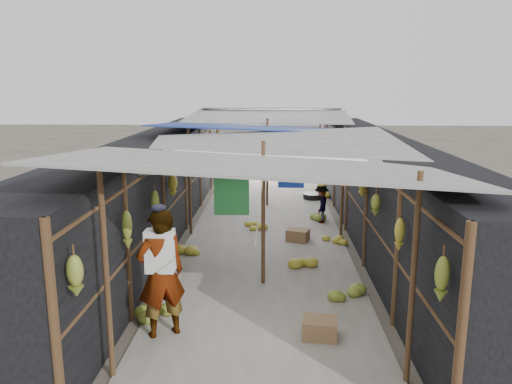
# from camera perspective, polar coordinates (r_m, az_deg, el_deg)

# --- Properties ---
(ground) EXTENTS (80.00, 80.00, 0.00)m
(ground) POSITION_cam_1_polar(r_m,az_deg,el_deg) (6.53, 0.23, -20.59)
(ground) COLOR #6B6356
(ground) RESTS_ON ground
(aisle_slab) EXTENTS (3.60, 16.00, 0.02)m
(aisle_slab) POSITION_cam_1_polar(r_m,az_deg,el_deg) (12.50, 1.13, -4.25)
(aisle_slab) COLOR #9E998E
(aisle_slab) RESTS_ON ground
(stall_left) EXTENTS (1.40, 15.00, 2.30)m
(stall_left) POSITION_cam_1_polar(r_m,az_deg,el_deg) (12.56, -11.26, 0.94)
(stall_left) COLOR black
(stall_left) RESTS_ON ground
(stall_right) EXTENTS (1.40, 15.00, 2.30)m
(stall_right) POSITION_cam_1_polar(r_m,az_deg,el_deg) (12.49, 13.64, 0.77)
(stall_right) COLOR black
(stall_right) RESTS_ON ground
(crate_near) EXTENTS (0.53, 0.45, 0.29)m
(crate_near) POSITION_cam_1_polar(r_m,az_deg,el_deg) (7.39, 7.32, -15.24)
(crate_near) COLOR #936D4A
(crate_near) RESTS_ON ground
(crate_mid) EXTENTS (0.58, 0.52, 0.29)m
(crate_mid) POSITION_cam_1_polar(r_m,az_deg,el_deg) (11.56, 4.81, -4.97)
(crate_mid) COLOR #936D4A
(crate_mid) RESTS_ON ground
(crate_back) EXTENTS (0.52, 0.47, 0.27)m
(crate_back) POSITION_cam_1_polar(r_m,az_deg,el_deg) (16.54, -2.89, 0.24)
(crate_back) COLOR #936D4A
(crate_back) RESTS_ON ground
(black_basin) EXTENTS (0.61, 0.61, 0.18)m
(black_basin) POSITION_cam_1_polar(r_m,az_deg,el_deg) (15.86, 6.48, -0.50)
(black_basin) COLOR black
(black_basin) RESTS_ON ground
(vendor_elderly) EXTENTS (0.82, 0.72, 1.88)m
(vendor_elderly) POSITION_cam_1_polar(r_m,az_deg,el_deg) (7.21, -10.79, -9.17)
(vendor_elderly) COLOR silver
(vendor_elderly) RESTS_ON ground
(shopper_blue) EXTENTS (0.78, 0.61, 1.57)m
(shopper_blue) POSITION_cam_1_polar(r_m,az_deg,el_deg) (15.58, -2.95, 1.94)
(shopper_blue) COLOR #1E2A98
(shopper_blue) RESTS_ON ground
(vendor_seated) EXTENTS (0.50, 0.72, 1.01)m
(vendor_seated) POSITION_cam_1_polar(r_m,az_deg,el_deg) (13.04, 7.47, -1.40)
(vendor_seated) COLOR #4E4A44
(vendor_seated) RESTS_ON ground
(market_canopy) EXTENTS (5.62, 15.20, 2.77)m
(market_canopy) POSITION_cam_1_polar(r_m,az_deg,el_deg) (12.38, 1.34, 6.89)
(market_canopy) COLOR brown
(market_canopy) RESTS_ON ground
(hanging_bananas) EXTENTS (3.95, 14.36, 0.85)m
(hanging_bananas) POSITION_cam_1_polar(r_m,az_deg,el_deg) (12.10, 0.59, 3.10)
(hanging_bananas) COLOR olive
(hanging_bananas) RESTS_ON ground
(floor_bananas) EXTENTS (3.91, 9.91, 0.35)m
(floor_bananas) POSITION_cam_1_polar(r_m,az_deg,el_deg) (12.27, 1.19, -3.87)
(floor_bananas) COLOR #AB9E2C
(floor_bananas) RESTS_ON ground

